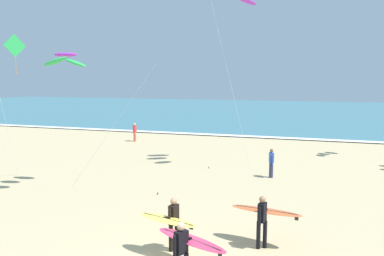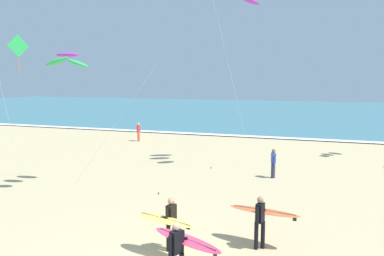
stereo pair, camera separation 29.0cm
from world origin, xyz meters
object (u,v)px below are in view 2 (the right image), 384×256
object	(u,v)px
surfer_lead	(182,245)
kite_diamond_emerald_low	(17,50)
surfer_third	(168,220)
kite_arc_violet_high	(68,60)
bystander_blue_top	(273,163)
surfer_trailing	(262,215)
bystander_red_top	(139,132)

from	to	relation	value
surfer_lead	kite_diamond_emerald_low	size ratio (longest dim) A/B	0.31
surfer_third	kite_arc_violet_high	xyz separation A→B (m)	(-7.04, 4.82, 5.17)
kite_diamond_emerald_low	bystander_blue_top	distance (m)	15.21
surfer_lead	surfer_third	size ratio (longest dim) A/B	1.18
surfer_third	bystander_blue_top	size ratio (longest dim) A/B	1.26
surfer_trailing	surfer_third	bearing A→B (deg)	-152.85
kite_diamond_emerald_low	bystander_blue_top	bearing A→B (deg)	15.43
surfer_lead	surfer_third	distance (m)	1.81
surfer_trailing	kite_diamond_emerald_low	world-z (taller)	kite_diamond_emerald_low
surfer_trailing	bystander_blue_top	world-z (taller)	surfer_trailing
surfer_trailing	kite_arc_violet_high	world-z (taller)	kite_arc_violet_high
surfer_lead	bystander_blue_top	size ratio (longest dim) A/B	1.49
kite_arc_violet_high	bystander_blue_top	xyz separation A→B (m)	(8.97, 5.30, -5.40)
surfer_third	kite_arc_violet_high	world-z (taller)	kite_arc_violet_high
bystander_red_top	surfer_third	bearing A→B (deg)	-60.58
surfer_lead	bystander_red_top	distance (m)	23.34
kite_diamond_emerald_low	kite_arc_violet_high	bearing A→B (deg)	-19.48
surfer_trailing	bystander_red_top	distance (m)	21.86
bystander_blue_top	surfer_third	bearing A→B (deg)	-100.78
surfer_lead	kite_diamond_emerald_low	xyz separation A→B (m)	(-12.52, 7.91, 5.83)
surfer_lead	surfer_trailing	xyz separation A→B (m)	(1.65, 2.86, -0.00)
surfer_trailing	bystander_blue_top	bearing A→B (deg)	94.70
surfer_lead	kite_arc_violet_high	xyz separation A→B (m)	(-8.04, 6.32, 5.16)
surfer_trailing	bystander_red_top	xyz separation A→B (m)	(-13.23, 17.40, -0.24)
surfer_third	bystander_red_top	xyz separation A→B (m)	(-10.58, 18.76, -0.23)
kite_diamond_emerald_low	bystander_blue_top	xyz separation A→B (m)	(13.45, 3.71, -6.07)
surfer_lead	surfer_trailing	distance (m)	3.30
surfer_trailing	kite_diamond_emerald_low	xyz separation A→B (m)	(-14.17, 5.05, 5.83)
surfer_lead	bystander_blue_top	distance (m)	11.66
bystander_red_top	bystander_blue_top	world-z (taller)	same
surfer_lead	bystander_blue_top	xyz separation A→B (m)	(0.93, 11.62, -0.24)
kite_arc_violet_high	bystander_red_top	bearing A→B (deg)	104.24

